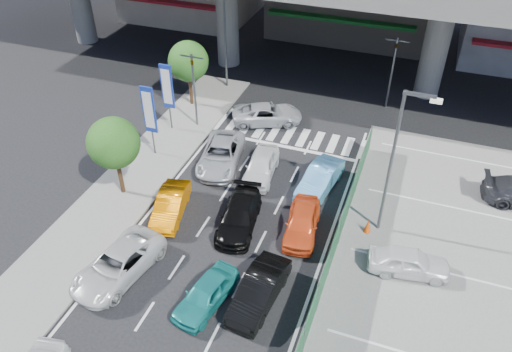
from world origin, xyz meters
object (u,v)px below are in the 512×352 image
at_px(taxi_teal_mid, 206,294).
at_px(sedan_white_mid_left, 118,264).
at_px(street_lamp_left, 227,27).
at_px(traffic_cone, 368,226).
at_px(tree_far, 188,61).
at_px(crossing_wagon_silver, 267,114).
at_px(traffic_light_left, 193,73).
at_px(street_lamp_right, 397,154).
at_px(sedan_black_mid, 239,216).
at_px(parked_sedan_white, 409,262).
at_px(taxi_orange_left, 171,205).
at_px(tree_near, 114,143).
at_px(taxi_orange_right, 302,222).
at_px(signboard_far, 167,88).
at_px(traffic_light_right, 395,56).
at_px(signboard_near, 149,112).
at_px(sedan_white_front_mid, 261,166).
at_px(kei_truck_front_right, 320,179).
at_px(wagon_silver_front_left, 221,154).

bearing_deg(taxi_teal_mid, sedan_white_mid_left, -170.46).
distance_m(street_lamp_left, traffic_cone, 18.41).
distance_m(tree_far, crossing_wagon_silver, 6.54).
relative_size(traffic_light_left, tree_far, 1.08).
xyz_separation_m(street_lamp_right, sedan_black_mid, (-7.04, -2.24, -4.12)).
relative_size(sedan_white_mid_left, parked_sedan_white, 1.30).
distance_m(sedan_white_mid_left, taxi_orange_left, 4.63).
distance_m(tree_near, sedan_black_mid, 7.65).
bearing_deg(taxi_teal_mid, traffic_light_left, 128.25).
xyz_separation_m(street_lamp_right, traffic_cone, (-0.67, -0.48, -4.34)).
bearing_deg(street_lamp_right, tree_far, 150.42).
bearing_deg(traffic_light_left, taxi_orange_right, -38.65).
distance_m(street_lamp_left, parked_sedan_white, 21.34).
bearing_deg(signboard_far, taxi_orange_left, -62.48).
distance_m(traffic_light_right, street_lamp_left, 11.90).
distance_m(traffic_light_right, sedan_white_mid_left, 22.59).
xyz_separation_m(signboard_near, signboard_far, (-0.40, 3.00, 0.00)).
distance_m(sedan_white_mid_left, sedan_black_mid, 6.45).
height_order(tree_near, sedan_black_mid, tree_near).
relative_size(taxi_orange_left, sedan_white_front_mid, 0.96).
distance_m(street_lamp_left, signboard_far, 7.32).
distance_m(traffic_light_left, signboard_near, 4.22).
relative_size(traffic_light_right, kei_truck_front_right, 1.24).
relative_size(street_lamp_right, kei_truck_front_right, 1.91).
distance_m(traffic_light_left, kei_truck_front_right, 10.74).
relative_size(sedan_black_mid, sedan_white_front_mid, 1.10).
bearing_deg(tree_near, taxi_orange_left, -11.24).
height_order(taxi_orange_left, wagon_silver_front_left, wagon_silver_front_left).
bearing_deg(tree_near, signboard_far, 94.90).
xyz_separation_m(street_lamp_left, sedan_white_mid_left, (2.45, -19.29, -4.09)).
bearing_deg(sedan_white_front_mid, street_lamp_left, 115.77).
distance_m(sedan_white_mid_left, parked_sedan_white, 13.49).
distance_m(traffic_light_left, street_lamp_left, 6.06).
distance_m(wagon_silver_front_left, kei_truck_front_right, 6.23).
height_order(traffic_light_left, sedan_white_front_mid, traffic_light_left).
distance_m(sedan_white_mid_left, taxi_teal_mid, 4.51).
distance_m(wagon_silver_front_left, traffic_cone, 9.88).
height_order(street_lamp_right, signboard_near, street_lamp_right).
distance_m(tree_far, sedan_white_front_mid, 10.20).
height_order(taxi_orange_right, kei_truck_front_right, kei_truck_front_right).
relative_size(tree_far, crossing_wagon_silver, 1.01).
distance_m(signboard_far, parked_sedan_white, 18.16).
xyz_separation_m(traffic_light_left, signboard_far, (-1.40, -1.01, -0.87)).
height_order(traffic_light_left, signboard_far, traffic_light_left).
distance_m(signboard_far, crossing_wagon_silver, 6.92).
relative_size(taxi_orange_left, crossing_wagon_silver, 0.82).
relative_size(traffic_light_right, sedan_white_mid_left, 1.06).
relative_size(signboard_near, sedan_white_mid_left, 0.96).
xyz_separation_m(traffic_light_right, taxi_orange_right, (-2.16, -14.63, -3.26)).
bearing_deg(traffic_cone, tree_far, 147.88).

